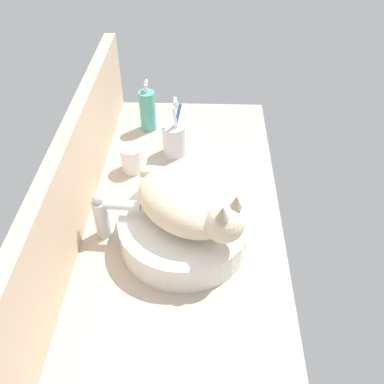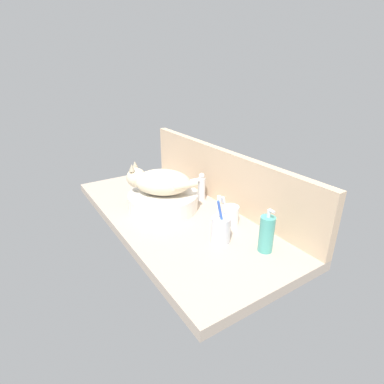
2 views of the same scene
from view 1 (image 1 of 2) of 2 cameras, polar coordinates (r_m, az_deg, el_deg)
name	(u,v)px [view 1 (image 1 of 2)]	position (r cm, az deg, el deg)	size (l,w,h in cm)	color
ground_plane	(178,223)	(113.63, -1.87, -4.17)	(117.18, 53.90, 4.00)	#B2A08E
backsplash_panel	(74,178)	(108.07, -15.49, 1.75)	(117.18, 3.60, 25.48)	#CCAD8C
sink_basin	(184,230)	(104.12, -1.02, -5.08)	(31.50, 31.50, 7.36)	silver
cat	(189,204)	(96.79, -0.46, -1.64)	(29.18, 30.04, 14.00)	beige
faucet	(105,214)	(104.94, -11.50, -2.86)	(3.60, 11.85, 13.60)	silver
soap_dispenser	(148,110)	(142.23, -5.94, 10.77)	(5.24, 5.24, 16.66)	teal
toothbrush_cup	(174,139)	(130.93, -2.37, 7.11)	(7.21, 7.21, 18.72)	silver
water_glass	(132,160)	(126.49, -7.97, 4.29)	(6.70, 6.70, 7.76)	white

